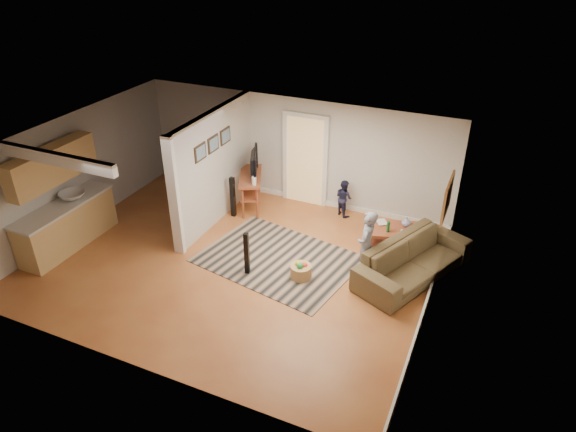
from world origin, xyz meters
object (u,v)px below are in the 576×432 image
object	(u,v)px
speaker_left	(247,254)
toy_basket	(301,271)
sofa	(411,276)
tv_console	(251,178)
child	(364,275)
toddler	(343,214)
speaker_right	(233,197)
coffee_table	(395,232)

from	to	relation	value
speaker_left	toy_basket	size ratio (longest dim) A/B	2.18
sofa	speaker_left	distance (m)	3.16
tv_console	child	world-z (taller)	tv_console
speaker_left	toddler	bearing A→B (deg)	59.27
speaker_left	speaker_right	world-z (taller)	speaker_right
sofa	speaker_right	world-z (taller)	speaker_right
sofa	toddler	world-z (taller)	toddler
speaker_left	child	distance (m)	2.27
speaker_right	toddler	size ratio (longest dim) A/B	1.11
toy_basket	child	size ratio (longest dim) A/B	0.29
tv_console	speaker_left	xyz separation A→B (m)	(1.13, -2.40, -0.30)
tv_console	toy_basket	bearing A→B (deg)	-69.70
child	toddler	world-z (taller)	child
coffee_table	speaker_left	size ratio (longest dim) A/B	1.49
toy_basket	child	xyz separation A→B (m)	(1.07, 0.54, -0.15)
coffee_table	speaker_left	xyz separation A→B (m)	(-2.34, -2.02, 0.09)
toy_basket	coffee_table	bearing A→B (deg)	52.21
tv_console	speaker_left	distance (m)	2.67
sofa	coffee_table	distance (m)	1.08
speaker_left	speaker_right	bearing A→B (deg)	113.12
child	toddler	bearing A→B (deg)	-155.47
tv_console	child	xyz separation A→B (m)	(3.20, -1.58, -0.74)
child	speaker_left	bearing A→B (deg)	-72.00
speaker_left	speaker_right	xyz separation A→B (m)	(-1.32, 1.84, 0.04)
sofa	child	world-z (taller)	child
tv_console	toy_basket	xyz separation A→B (m)	(2.13, -2.12, -0.59)
coffee_table	tv_console	bearing A→B (deg)	173.73
child	toddler	size ratio (longest dim) A/B	1.59
coffee_table	toddler	world-z (taller)	coffee_table
sofa	tv_console	world-z (taller)	tv_console
sofa	speaker_left	world-z (taller)	speaker_left
speaker_right	toddler	world-z (taller)	speaker_right
speaker_right	toy_basket	size ratio (longest dim) A/B	2.38
tv_console	toy_basket	distance (m)	3.06
tv_console	child	distance (m)	3.64
sofa	child	xyz separation A→B (m)	(-0.83, -0.35, 0.00)
speaker_left	toy_basket	distance (m)	1.07
sofa	toddler	bearing A→B (deg)	72.84
toy_basket	tv_console	bearing A→B (deg)	135.05
speaker_left	toy_basket	bearing A→B (deg)	3.03
coffee_table	toy_basket	distance (m)	2.21
tv_console	child	size ratio (longest dim) A/B	1.00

